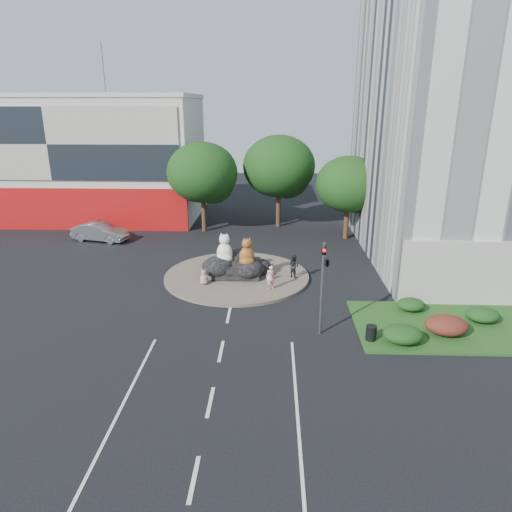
{
  "coord_description": "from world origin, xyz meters",
  "views": [
    {
      "loc": [
        2.43,
        -19.56,
        11.52
      ],
      "look_at": [
        1.39,
        8.75,
        2.0
      ],
      "focal_mm": 32.0,
      "sensor_mm": 36.0,
      "label": 1
    }
  ],
  "objects_px": {
    "cat_white": "(225,248)",
    "kitten_white": "(269,275)",
    "cat_tabby": "(247,251)",
    "kitten_calico": "(204,277)",
    "litter_bin": "(371,333)",
    "pedestrian_dark": "(294,266)",
    "parked_car": "(100,232)",
    "pedestrian_pink": "(271,277)"
  },
  "relations": [
    {
      "from": "kitten_calico",
      "to": "pedestrian_pink",
      "type": "height_order",
      "value": "pedestrian_pink"
    },
    {
      "from": "pedestrian_dark",
      "to": "litter_bin",
      "type": "height_order",
      "value": "pedestrian_dark"
    },
    {
      "from": "kitten_calico",
      "to": "kitten_white",
      "type": "xyz_separation_m",
      "value": [
        4.3,
        0.87,
        -0.14
      ]
    },
    {
      "from": "kitten_white",
      "to": "litter_bin",
      "type": "xyz_separation_m",
      "value": [
        5.22,
        -7.85,
        -0.07
      ]
    },
    {
      "from": "kitten_white",
      "to": "pedestrian_dark",
      "type": "bearing_deg",
      "value": 15.94
    },
    {
      "from": "kitten_calico",
      "to": "litter_bin",
      "type": "height_order",
      "value": "kitten_calico"
    },
    {
      "from": "cat_tabby",
      "to": "parked_car",
      "type": "distance_m",
      "value": 16.16
    },
    {
      "from": "kitten_calico",
      "to": "pedestrian_dark",
      "type": "distance_m",
      "value": 6.15
    },
    {
      "from": "cat_white",
      "to": "kitten_white",
      "type": "height_order",
      "value": "cat_white"
    },
    {
      "from": "parked_car",
      "to": "cat_white",
      "type": "bearing_deg",
      "value": -112.74
    },
    {
      "from": "cat_tabby",
      "to": "kitten_calico",
      "type": "relative_size",
      "value": 1.93
    },
    {
      "from": "cat_tabby",
      "to": "pedestrian_pink",
      "type": "xyz_separation_m",
      "value": [
        1.63,
        -1.96,
        -1.09
      ]
    },
    {
      "from": "parked_car",
      "to": "litter_bin",
      "type": "bearing_deg",
      "value": -117.64
    },
    {
      "from": "kitten_calico",
      "to": "pedestrian_pink",
      "type": "xyz_separation_m",
      "value": [
        4.4,
        -0.71,
        0.28
      ]
    },
    {
      "from": "cat_tabby",
      "to": "parked_car",
      "type": "height_order",
      "value": "cat_tabby"
    },
    {
      "from": "cat_tabby",
      "to": "kitten_white",
      "type": "bearing_deg",
      "value": -30.21
    },
    {
      "from": "cat_white",
      "to": "parked_car",
      "type": "height_order",
      "value": "cat_white"
    },
    {
      "from": "kitten_calico",
      "to": "parked_car",
      "type": "xyz_separation_m",
      "value": [
        -10.63,
        10.2,
        0.11
      ]
    },
    {
      "from": "litter_bin",
      "to": "kitten_white",
      "type": "bearing_deg",
      "value": 123.64
    },
    {
      "from": "cat_tabby",
      "to": "pedestrian_pink",
      "type": "distance_m",
      "value": 2.77
    },
    {
      "from": "kitten_white",
      "to": "pedestrian_pink",
      "type": "bearing_deg",
      "value": -91.89
    },
    {
      "from": "cat_tabby",
      "to": "kitten_calico",
      "type": "xyz_separation_m",
      "value": [
        -2.77,
        -1.26,
        -1.37
      ]
    },
    {
      "from": "kitten_white",
      "to": "cat_tabby",
      "type": "bearing_deg",
      "value": 160.47
    },
    {
      "from": "kitten_calico",
      "to": "pedestrian_pink",
      "type": "relative_size",
      "value": 0.64
    },
    {
      "from": "kitten_white",
      "to": "parked_car",
      "type": "height_order",
      "value": "parked_car"
    },
    {
      "from": "kitten_calico",
      "to": "kitten_white",
      "type": "distance_m",
      "value": 4.39
    },
    {
      "from": "pedestrian_dark",
      "to": "litter_bin",
      "type": "distance_m",
      "value": 9.22
    },
    {
      "from": "cat_white",
      "to": "kitten_white",
      "type": "xyz_separation_m",
      "value": [
        3.08,
        -0.87,
        -1.59
      ]
    },
    {
      "from": "cat_white",
      "to": "kitten_calico",
      "type": "bearing_deg",
      "value": -111.42
    },
    {
      "from": "kitten_calico",
      "to": "parked_car",
      "type": "relative_size",
      "value": 0.2
    },
    {
      "from": "cat_tabby",
      "to": "parked_car",
      "type": "xyz_separation_m",
      "value": [
        -13.4,
        8.95,
        -1.26
      ]
    },
    {
      "from": "litter_bin",
      "to": "pedestrian_dark",
      "type": "bearing_deg",
      "value": 112.82
    },
    {
      "from": "parked_car",
      "to": "cat_tabby",
      "type": "bearing_deg",
      "value": -110.92
    },
    {
      "from": "cat_tabby",
      "to": "litter_bin",
      "type": "height_order",
      "value": "cat_tabby"
    },
    {
      "from": "parked_car",
      "to": "litter_bin",
      "type": "xyz_separation_m",
      "value": [
        20.15,
        -17.19,
        -0.32
      ]
    },
    {
      "from": "kitten_white",
      "to": "litter_bin",
      "type": "height_order",
      "value": "kitten_white"
    },
    {
      "from": "cat_white",
      "to": "litter_bin",
      "type": "xyz_separation_m",
      "value": [
        8.31,
        -8.72,
        -1.65
      ]
    },
    {
      "from": "kitten_calico",
      "to": "cat_white",
      "type": "bearing_deg",
      "value": 72.34
    },
    {
      "from": "parked_car",
      "to": "litter_bin",
      "type": "distance_m",
      "value": 26.49
    },
    {
      "from": "litter_bin",
      "to": "kitten_calico",
      "type": "bearing_deg",
      "value": 143.75
    },
    {
      "from": "cat_white",
      "to": "parked_car",
      "type": "xyz_separation_m",
      "value": [
        -11.85,
        8.47,
        -1.33
      ]
    },
    {
      "from": "cat_tabby",
      "to": "kitten_calico",
      "type": "distance_m",
      "value": 3.33
    }
  ]
}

